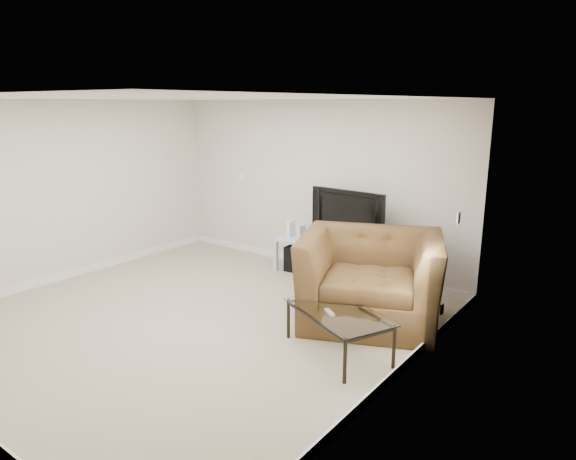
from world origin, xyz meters
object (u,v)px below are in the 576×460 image
Objects in this scene: side_table at (298,254)px; coffee_table at (338,332)px; tv_stand at (351,258)px; television at (352,213)px; subwoofer at (301,258)px; recliner at (371,264)px.

coffee_table is at bearing -45.82° from side_table.
television is (0.00, -0.03, 0.66)m from tv_stand.
subwoofer is (0.03, 0.02, -0.07)m from side_table.
recliner is (1.72, -1.00, 0.43)m from side_table.
side_table is 2.03m from recliner.
subwoofer is (-0.83, -0.06, -0.15)m from tv_stand.
television is 2.32m from coffee_table.
tv_stand reaches higher than coffee_table.
tv_stand is 0.70× the size of coffee_table.
television is 1.13m from side_table.
subwoofer is 2.04m from recliner.
television is 1.16m from subwoofer.
subwoofer is 2.65m from coffee_table.
tv_stand reaches higher than side_table.
side_table reaches higher than subwoofer.
side_table is at bearing -173.12° from television.
side_table is 2.65m from coffee_table.
side_table is at bearing -147.02° from subwoofer.
television reaches higher than coffee_table.
subwoofer is at bearing 133.36° from coffee_table.
side_table is (-0.86, -0.08, -0.07)m from tv_stand.
television reaches higher than tv_stand.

